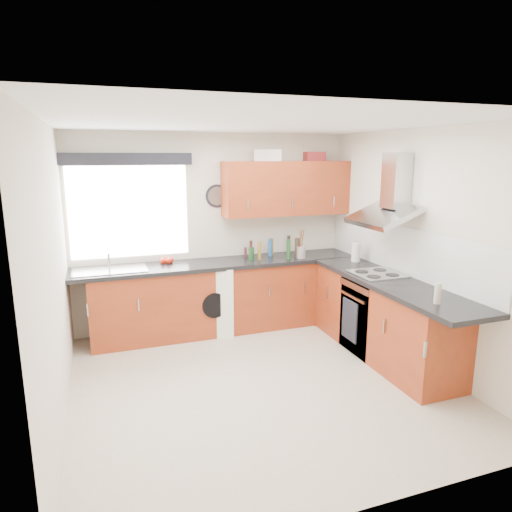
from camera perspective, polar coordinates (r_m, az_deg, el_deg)
name	(u,v)px	position (r m, az deg, el deg)	size (l,w,h in m)	color
ground_plane	(261,382)	(4.73, 0.60, -15.49)	(3.60, 3.60, 0.00)	beige
ceiling	(261,123)	(4.19, 0.68, 16.32)	(3.60, 3.60, 0.02)	white
wall_back	(214,231)	(5.98, -5.30, 3.07)	(3.60, 0.02, 2.50)	silver
wall_front	(368,326)	(2.74, 13.81, -8.52)	(3.60, 0.02, 2.50)	silver
wall_left	(53,277)	(4.06, -24.00, -2.42)	(0.02, 3.60, 2.50)	silver
wall_right	(419,248)	(5.18, 19.68, 0.95)	(0.02, 3.60, 2.50)	silver
window	(129,212)	(5.77, -15.54, 5.34)	(1.40, 0.02, 1.10)	white
window_blind	(127,159)	(5.64, -15.85, 11.59)	(1.50, 0.18, 0.14)	black
splashback	(400,249)	(5.42, 17.57, 0.81)	(0.01, 3.00, 0.54)	white
base_cab_back	(213,299)	(5.88, -5.39, -5.33)	(3.00, 0.58, 0.86)	maroon
base_cab_corner	(325,287)	(6.42, 8.63, -3.87)	(0.60, 0.60, 0.86)	maroon
base_cab_right	(383,319)	(5.34, 15.58, -7.60)	(0.58, 2.10, 0.86)	maroon
worktop_back	(220,264)	(5.77, -4.50, -0.96)	(3.60, 0.62, 0.05)	black
worktop_right	(393,283)	(5.08, 16.75, -3.30)	(0.62, 2.42, 0.05)	black
sink	(110,267)	(5.57, -17.83, -1.32)	(0.84, 0.46, 0.10)	#A8AAAC
oven	(374,315)	(5.45, 14.59, -7.18)	(0.56, 0.58, 0.85)	black
hob_plate	(377,274)	(5.31, 14.87, -2.17)	(0.52, 0.52, 0.01)	#A8AAAC
extractor_hood	(389,198)	(5.23, 16.31, 7.03)	(0.52, 0.78, 0.66)	#A8AAAC
upper_cabinets	(287,188)	(6.06, 3.84, 8.45)	(1.70, 0.35, 0.70)	maroon
washing_machine	(209,298)	(5.87, -5.89, -5.29)	(0.60, 0.57, 0.87)	white
wall_clock	(217,196)	(5.92, -4.87, 7.47)	(0.30, 0.30, 0.04)	black
casserole	(267,155)	(6.04, 1.40, 12.47)	(0.35, 0.25, 0.15)	white
storage_box	(314,156)	(6.31, 7.24, 12.25)	(0.26, 0.22, 0.12)	maroon
utensil_pot	(301,252)	(5.96, 5.66, 0.47)	(0.11, 0.11, 0.16)	gray
kitchen_roll	(356,252)	(5.88, 12.38, 0.45)	(0.11, 0.11, 0.23)	white
tomato_cluster	(166,260)	(5.77, -11.13, -0.54)	(0.15, 0.15, 0.07)	#B51C08
jar_0	(251,254)	(5.96, -0.65, 0.27)	(0.04, 0.04, 0.11)	#39301F
jar_1	(251,254)	(5.83, -0.59, 0.28)	(0.07, 0.07, 0.16)	#153C16
jar_2	(271,247)	(6.14, 1.91, 1.17)	(0.05, 0.05, 0.22)	olive
jar_3	(289,245)	(6.23, 4.11, 1.43)	(0.04, 0.04, 0.25)	#30271B
jar_4	(270,248)	(6.05, 1.78, 1.04)	(0.05, 0.05, 0.23)	#1D508B
jar_5	(251,248)	(6.05, -0.64, 0.95)	(0.04, 0.04, 0.21)	#4B1B1A
jar_6	(299,252)	(5.96, 5.39, 0.54)	(0.05, 0.05, 0.17)	#521113
jar_7	(297,248)	(5.99, 5.19, 1.03)	(0.07, 0.07, 0.26)	#33281C
jar_8	(288,249)	(5.89, 4.08, 0.83)	(0.05, 0.05, 0.25)	#19461A
jar_9	(245,252)	(6.04, -1.33, 0.50)	(0.04, 0.04, 0.12)	#551E28
jar_10	(259,251)	(5.82, 0.41, 0.64)	(0.05, 0.05, 0.24)	brown
bottle_0	(438,293)	(4.42, 21.76, -4.35)	(0.06, 0.06, 0.19)	#BDB2A1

